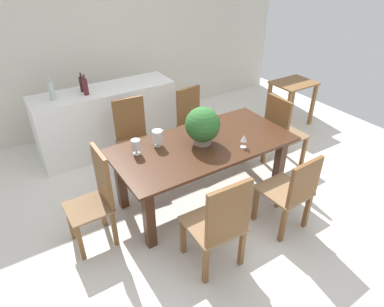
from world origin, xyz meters
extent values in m
plane|color=silver|center=(0.00, 0.00, 0.00)|extent=(7.04, 7.04, 0.00)
cube|color=beige|center=(0.00, 2.60, 1.30)|extent=(6.40, 0.10, 2.60)
cube|color=#422616|center=(0.00, 0.05, 0.73)|extent=(2.01, 0.98, 0.03)
cube|color=#422616|center=(-0.87, -0.30, 0.36)|extent=(0.10, 0.10, 0.71)
cube|color=#422616|center=(0.87, -0.30, 0.36)|extent=(0.10, 0.10, 0.71)
cube|color=#422616|center=(-0.87, 0.41, 0.36)|extent=(0.10, 0.10, 0.71)
cube|color=#422616|center=(0.87, 0.41, 0.36)|extent=(0.10, 0.10, 0.71)
cube|color=brown|center=(-1.51, 0.21, 0.22)|extent=(0.04, 0.04, 0.43)
cube|color=brown|center=(-1.51, -0.11, 0.22)|extent=(0.04, 0.04, 0.43)
cube|color=brown|center=(-1.17, 0.22, 0.22)|extent=(0.04, 0.04, 0.43)
cube|color=brown|center=(-1.17, -0.11, 0.22)|extent=(0.04, 0.04, 0.43)
cube|color=olive|center=(-1.34, 0.05, 0.45)|extent=(0.42, 0.41, 0.03)
cube|color=brown|center=(-1.15, 0.05, 0.74)|extent=(0.04, 0.37, 0.57)
cube|color=brown|center=(-0.65, 0.70, 0.22)|extent=(0.05, 0.05, 0.43)
cube|color=brown|center=(-0.29, 0.67, 0.22)|extent=(0.05, 0.05, 0.43)
cube|color=brown|center=(-0.61, 1.08, 0.22)|extent=(0.05, 0.05, 0.43)
cube|color=brown|center=(-0.26, 1.05, 0.22)|extent=(0.05, 0.05, 0.43)
cube|color=olive|center=(-0.45, 0.88, 0.45)|extent=(0.47, 0.50, 0.03)
cube|color=brown|center=(-0.43, 1.08, 0.73)|extent=(0.40, 0.08, 0.55)
cube|color=brown|center=(1.54, -0.12, 0.22)|extent=(0.04, 0.04, 0.43)
cube|color=brown|center=(1.54, 0.22, 0.22)|extent=(0.04, 0.04, 0.43)
cube|color=brown|center=(1.14, -0.12, 0.22)|extent=(0.04, 0.04, 0.43)
cube|color=brown|center=(1.14, 0.22, 0.22)|extent=(0.04, 0.04, 0.43)
cube|color=olive|center=(1.34, 0.05, 0.45)|extent=(0.48, 0.42, 0.03)
cube|color=brown|center=(1.12, 0.05, 0.74)|extent=(0.04, 0.38, 0.57)
cube|color=brown|center=(0.63, -0.57, 0.22)|extent=(0.05, 0.05, 0.43)
cube|color=brown|center=(0.26, -0.59, 0.22)|extent=(0.05, 0.05, 0.43)
cube|color=brown|center=(0.65, -0.96, 0.22)|extent=(0.05, 0.05, 0.43)
cube|color=brown|center=(0.27, -0.97, 0.22)|extent=(0.05, 0.05, 0.43)
cube|color=olive|center=(0.45, -0.77, 0.45)|extent=(0.46, 0.48, 0.03)
cube|color=brown|center=(0.46, -0.98, 0.68)|extent=(0.41, 0.06, 0.45)
cube|color=brown|center=(-0.25, -0.58, 0.22)|extent=(0.05, 0.05, 0.43)
cube|color=brown|center=(-0.64, -0.56, 0.22)|extent=(0.05, 0.05, 0.43)
cube|color=brown|center=(-0.26, -0.98, 0.22)|extent=(0.05, 0.05, 0.43)
cube|color=brown|center=(-0.66, -0.97, 0.22)|extent=(0.05, 0.05, 0.43)
cube|color=olive|center=(-0.45, -0.77, 0.45)|extent=(0.49, 0.49, 0.03)
cube|color=brown|center=(-0.46, -0.99, 0.74)|extent=(0.44, 0.06, 0.56)
cube|color=brown|center=(0.30, 0.68, 0.22)|extent=(0.05, 0.05, 0.43)
cube|color=brown|center=(0.63, 0.71, 0.22)|extent=(0.05, 0.05, 0.43)
cube|color=brown|center=(0.27, 1.04, 0.22)|extent=(0.05, 0.05, 0.43)
cube|color=brown|center=(0.60, 1.07, 0.22)|extent=(0.05, 0.05, 0.43)
cube|color=olive|center=(0.45, 0.88, 0.45)|extent=(0.44, 0.46, 0.03)
cube|color=brown|center=(0.44, 1.07, 0.71)|extent=(0.37, 0.07, 0.51)
cylinder|color=gray|center=(-0.01, 0.06, 0.79)|extent=(0.19, 0.19, 0.09)
sphere|color=#2D662D|center=(-0.01, 0.06, 0.97)|extent=(0.38, 0.38, 0.38)
sphere|color=#C64C56|center=(0.10, 0.18, 1.03)|extent=(0.04, 0.04, 0.04)
sphere|color=#C64C56|center=(0.15, 0.02, 1.05)|extent=(0.05, 0.05, 0.05)
sphere|color=#C64C56|center=(0.02, 0.18, 1.00)|extent=(0.05, 0.05, 0.05)
sphere|color=#C64C56|center=(0.09, 0.01, 0.97)|extent=(0.05, 0.05, 0.05)
sphere|color=#C64C56|center=(0.07, -0.08, 0.96)|extent=(0.06, 0.06, 0.06)
sphere|color=#C64C56|center=(-0.08, 0.16, 1.06)|extent=(0.06, 0.06, 0.06)
cylinder|color=silver|center=(-0.71, 0.24, 0.75)|extent=(0.08, 0.08, 0.01)
cylinder|color=silver|center=(-0.71, 0.24, 0.78)|extent=(0.02, 0.02, 0.05)
cylinder|color=silver|center=(-0.71, 0.24, 0.86)|extent=(0.10, 0.10, 0.11)
cylinder|color=silver|center=(-0.45, 0.27, 0.75)|extent=(0.07, 0.07, 0.01)
cylinder|color=silver|center=(-0.45, 0.27, 0.78)|extent=(0.03, 0.03, 0.04)
cylinder|color=silver|center=(-0.45, 0.27, 0.87)|extent=(0.12, 0.12, 0.13)
cylinder|color=silver|center=(0.32, -0.24, 0.75)|extent=(0.06, 0.06, 0.00)
cylinder|color=silver|center=(0.32, -0.24, 0.78)|extent=(0.01, 0.01, 0.07)
cone|color=silver|center=(0.32, -0.24, 0.86)|extent=(0.07, 0.07, 0.08)
cube|color=white|center=(-0.51, 1.75, 0.46)|extent=(1.95, 0.58, 0.93)
cylinder|color=#B2BFB7|center=(-1.17, 1.72, 1.04)|extent=(0.07, 0.07, 0.23)
cylinder|color=#B2BFB7|center=(-1.17, 1.72, 1.19)|extent=(0.03, 0.03, 0.07)
cylinder|color=black|center=(-0.76, 1.80, 1.03)|extent=(0.07, 0.07, 0.20)
cylinder|color=black|center=(-0.76, 1.80, 1.15)|extent=(0.02, 0.02, 0.05)
cylinder|color=#511E28|center=(-0.76, 1.67, 1.03)|extent=(0.07, 0.07, 0.21)
cylinder|color=#511E28|center=(-0.76, 1.67, 1.17)|extent=(0.03, 0.03, 0.06)
cube|color=brown|center=(2.32, 0.89, 0.72)|extent=(0.66, 0.51, 0.02)
cube|color=brown|center=(2.03, 0.68, 0.35)|extent=(0.05, 0.05, 0.71)
cube|color=brown|center=(2.61, 0.68, 0.35)|extent=(0.05, 0.05, 0.71)
cube|color=brown|center=(2.03, 1.11, 0.35)|extent=(0.05, 0.05, 0.71)
cube|color=brown|center=(2.61, 1.11, 0.35)|extent=(0.05, 0.05, 0.71)
camera|label=1|loc=(-1.81, -2.55, 2.60)|focal=31.26mm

